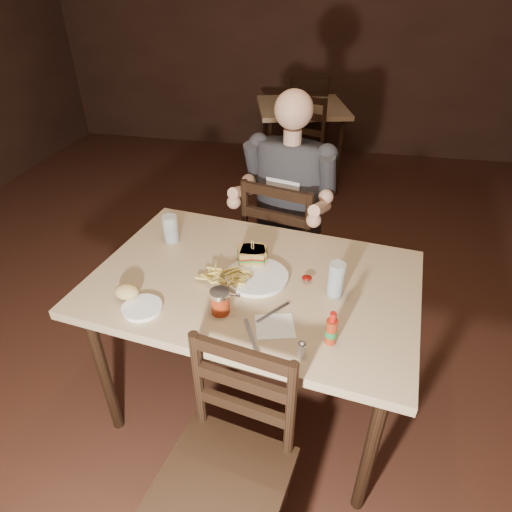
% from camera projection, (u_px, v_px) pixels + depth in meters
% --- Properties ---
extents(room_shell, '(7.00, 7.00, 7.00)m').
position_uv_depth(room_shell, '(258.00, 107.00, 1.60)').
color(room_shell, black).
rests_on(room_shell, ground).
extents(main_table, '(1.42, 1.04, 0.77)m').
position_uv_depth(main_table, '(254.00, 293.00, 1.80)').
color(main_table, tan).
rests_on(main_table, ground).
extents(bg_table, '(0.98, 0.98, 0.77)m').
position_uv_depth(bg_table, '(301.00, 115.00, 4.05)').
color(bg_table, tan).
rests_on(bg_table, ground).
extents(chair_far, '(0.54, 0.57, 0.95)m').
position_uv_depth(chair_far, '(288.00, 248.00, 2.50)').
color(chair_far, black).
rests_on(chair_far, ground).
extents(chair_near, '(0.48, 0.51, 0.88)m').
position_uv_depth(chair_near, '(222.00, 483.00, 1.39)').
color(chair_near, black).
rests_on(chair_near, ground).
extents(bg_chair_far, '(0.50, 0.54, 0.94)m').
position_uv_depth(bg_chair_far, '(306.00, 120.00, 4.61)').
color(bg_chair_far, black).
rests_on(bg_chair_far, ground).
extents(bg_chair_near, '(0.58, 0.60, 0.94)m').
position_uv_depth(bg_chair_near, '(293.00, 157.00, 3.72)').
color(bg_chair_near, black).
rests_on(bg_chair_near, ground).
extents(diner, '(0.59, 0.51, 0.88)m').
position_uv_depth(diner, '(288.00, 179.00, 2.21)').
color(diner, '#2E3034').
rests_on(diner, chair_far).
extents(dinner_plate, '(0.28, 0.28, 0.01)m').
position_uv_depth(dinner_plate, '(257.00, 277.00, 1.75)').
color(dinner_plate, white).
rests_on(dinner_plate, main_table).
extents(sandwich_left, '(0.11, 0.09, 0.09)m').
position_uv_depth(sandwich_left, '(254.00, 252.00, 1.82)').
color(sandwich_left, tan).
rests_on(sandwich_left, dinner_plate).
extents(sandwich_right, '(0.14, 0.13, 0.10)m').
position_uv_depth(sandwich_right, '(252.00, 251.00, 1.82)').
color(sandwich_right, tan).
rests_on(sandwich_right, dinner_plate).
extents(fries_pile, '(0.26, 0.20, 0.04)m').
position_uv_depth(fries_pile, '(225.00, 274.00, 1.73)').
color(fries_pile, '#E3C959').
rests_on(fries_pile, dinner_plate).
extents(ketchup_dollop, '(0.05, 0.05, 0.01)m').
position_uv_depth(ketchup_dollop, '(307.00, 278.00, 1.73)').
color(ketchup_dollop, maroon).
rests_on(ketchup_dollop, dinner_plate).
extents(glass_left, '(0.08, 0.08, 0.13)m').
position_uv_depth(glass_left, '(171.00, 229.00, 1.97)').
color(glass_left, silver).
rests_on(glass_left, main_table).
extents(glass_right, '(0.07, 0.07, 0.14)m').
position_uv_depth(glass_right, '(336.00, 280.00, 1.63)').
color(glass_right, silver).
rests_on(glass_right, main_table).
extents(hot_sauce, '(0.05, 0.05, 0.13)m').
position_uv_depth(hot_sauce, '(332.00, 328.00, 1.42)').
color(hot_sauce, maroon).
rests_on(hot_sauce, main_table).
extents(salt_shaker, '(0.03, 0.03, 0.05)m').
position_uv_depth(salt_shaker, '(302.00, 349.00, 1.40)').
color(salt_shaker, white).
rests_on(salt_shaker, main_table).
extents(syrup_dispenser, '(0.08, 0.08, 0.10)m').
position_uv_depth(syrup_dispenser, '(220.00, 302.00, 1.56)').
color(syrup_dispenser, maroon).
rests_on(syrup_dispenser, main_table).
extents(napkin, '(0.17, 0.16, 0.00)m').
position_uv_depth(napkin, '(275.00, 326.00, 1.52)').
color(napkin, white).
rests_on(napkin, main_table).
extents(knife, '(0.11, 0.21, 0.01)m').
position_uv_depth(knife, '(253.00, 341.00, 1.46)').
color(knife, silver).
rests_on(knife, napkin).
extents(fork, '(0.11, 0.13, 0.01)m').
position_uv_depth(fork, '(273.00, 312.00, 1.58)').
color(fork, silver).
rests_on(fork, napkin).
extents(side_plate, '(0.16, 0.16, 0.01)m').
position_uv_depth(side_plate, '(142.00, 309.00, 1.60)').
color(side_plate, white).
rests_on(side_plate, main_table).
extents(bread_roll, '(0.10, 0.09, 0.06)m').
position_uv_depth(bread_roll, '(127.00, 292.00, 1.63)').
color(bread_roll, tan).
rests_on(bread_roll, side_plate).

